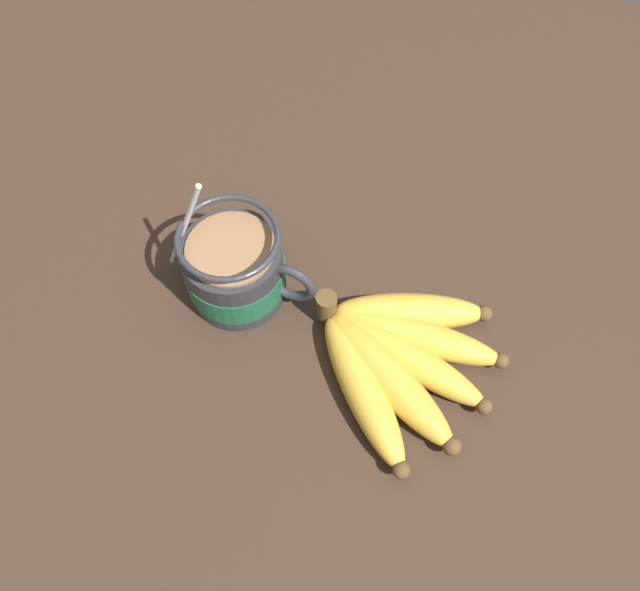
# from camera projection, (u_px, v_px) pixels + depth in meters

# --- Properties ---
(table) EXTENTS (1.24, 1.24, 0.04)m
(table) POSITION_uv_depth(u_px,v_px,m) (319.00, 345.00, 0.61)
(table) COLOR #332319
(table) RESTS_ON ground
(coffee_mug) EXTENTS (0.16, 0.10, 0.15)m
(coffee_mug) POSITION_uv_depth(u_px,v_px,m) (236.00, 269.00, 0.59)
(coffee_mug) COLOR #28282D
(coffee_mug) RESTS_ON table
(banana_bunch) EXTENTS (0.19, 0.20, 0.04)m
(banana_bunch) POSITION_uv_depth(u_px,v_px,m) (396.00, 356.00, 0.57)
(banana_bunch) COLOR #4C381E
(banana_bunch) RESTS_ON table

